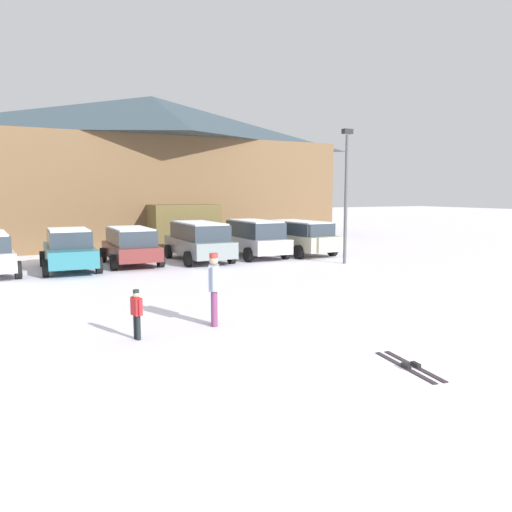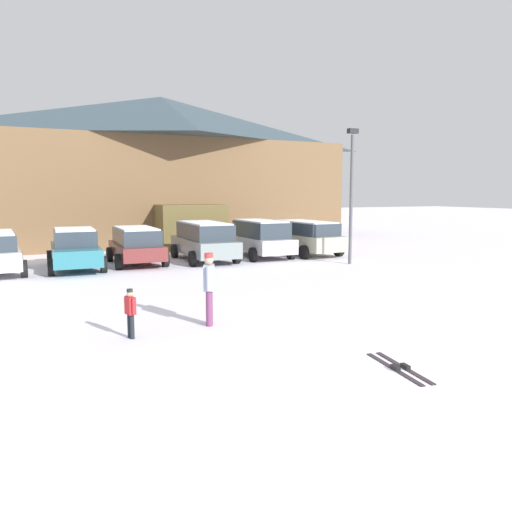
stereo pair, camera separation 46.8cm
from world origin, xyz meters
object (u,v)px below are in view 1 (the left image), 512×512
at_px(parked_beige_suv, 299,236).
at_px(skier_adult_in_blue_parka, 214,285).
at_px(lamp_post, 346,189).
at_px(parked_maroon_van, 131,245).
at_px(parked_silver_wagon, 254,237).
at_px(skier_child_in_red_jacket, 137,311).
at_px(ski_lodge, 154,169).
at_px(parked_grey_wagon, 199,240).
at_px(pair_of_skis, 409,366).
at_px(parked_teal_hatchback, 69,249).

xyz_separation_m(parked_beige_suv, skier_adult_in_blue_parka, (-8.79, -10.44, 0.04)).
height_order(parked_beige_suv, lamp_post, lamp_post).
distance_m(parked_maroon_van, parked_silver_wagon, 5.77).
xyz_separation_m(skier_adult_in_blue_parka, skier_child_in_red_jacket, (-1.84, -0.29, -0.35)).
bearing_deg(ski_lodge, parked_grey_wagon, -95.18).
bearing_deg(skier_adult_in_blue_parka, parked_grey_wagon, 71.19).
height_order(parked_maroon_van, parked_beige_suv, parked_beige_suv).
relative_size(parked_silver_wagon, pair_of_skis, 2.61).
distance_m(ski_lodge, skier_adult_in_blue_parka, 21.57).
bearing_deg(skier_adult_in_blue_parka, parked_silver_wagon, 58.77).
relative_size(parked_beige_suv, lamp_post, 0.83).
distance_m(parked_teal_hatchback, parked_maroon_van, 2.52).
bearing_deg(parked_silver_wagon, ski_lodge, 100.19).
xyz_separation_m(parked_maroon_van, pair_of_skis, (1.40, -14.72, -0.84)).
bearing_deg(parked_teal_hatchback, ski_lodge, 58.73).
xyz_separation_m(parked_silver_wagon, skier_child_in_red_jacket, (-8.19, -10.75, -0.34)).
xyz_separation_m(parked_teal_hatchback, parked_beige_suv, (10.70, 0.20, 0.07)).
xyz_separation_m(parked_silver_wagon, parked_beige_suv, (2.44, -0.02, -0.04)).
relative_size(parked_silver_wagon, skier_adult_in_blue_parka, 2.64).
bearing_deg(pair_of_skis, ski_lodge, 84.24).
distance_m(skier_adult_in_blue_parka, pair_of_skis, 4.66).
distance_m(parked_maroon_van, pair_of_skis, 14.81).
bearing_deg(parked_maroon_van, parked_grey_wagon, -3.75).
distance_m(ski_lodge, parked_teal_hatchback, 12.88).
distance_m(parked_grey_wagon, parked_silver_wagon, 2.80).
bearing_deg(parked_teal_hatchback, parked_silver_wagon, 1.49).
height_order(parked_beige_suv, skier_child_in_red_jacket, parked_beige_suv).
bearing_deg(parked_beige_suv, skier_child_in_red_jacket, -134.73).
height_order(ski_lodge, lamp_post, ski_lodge).
height_order(ski_lodge, parked_beige_suv, ski_lodge).
bearing_deg(pair_of_skis, parked_silver_wagon, 73.32).
height_order(skier_adult_in_blue_parka, skier_child_in_red_jacket, skier_adult_in_blue_parka).
bearing_deg(lamp_post, parked_silver_wagon, 124.55).
distance_m(parked_teal_hatchback, skier_adult_in_blue_parka, 10.42).
distance_m(ski_lodge, parked_beige_suv, 11.78).
relative_size(parked_silver_wagon, skier_child_in_red_jacket, 4.20).
relative_size(parked_grey_wagon, lamp_post, 0.85).
bearing_deg(parked_silver_wagon, parked_beige_suv, -0.44).
bearing_deg(parked_teal_hatchback, lamp_post, -17.64).
xyz_separation_m(pair_of_skis, lamp_post, (6.87, 10.94, 3.16)).
distance_m(ski_lodge, parked_silver_wagon, 11.09).
height_order(parked_maroon_van, parked_silver_wagon, parked_silver_wagon).
relative_size(parked_silver_wagon, parked_beige_suv, 0.94).
xyz_separation_m(parked_silver_wagon, lamp_post, (2.50, -3.64, 2.24)).
relative_size(parked_maroon_van, parked_grey_wagon, 0.87).
height_order(parked_teal_hatchback, skier_child_in_red_jacket, parked_teal_hatchback).
bearing_deg(skier_adult_in_blue_parka, parked_teal_hatchback, 100.59).
xyz_separation_m(ski_lodge, skier_child_in_red_jacket, (-6.33, -21.08, -3.94)).
bearing_deg(parked_teal_hatchback, parked_maroon_van, 8.29).
relative_size(parked_maroon_van, skier_adult_in_blue_parka, 2.52).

